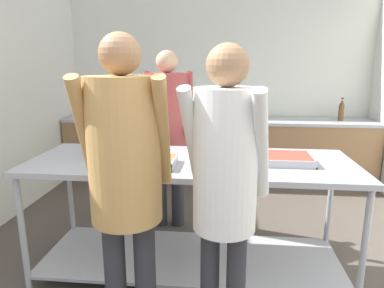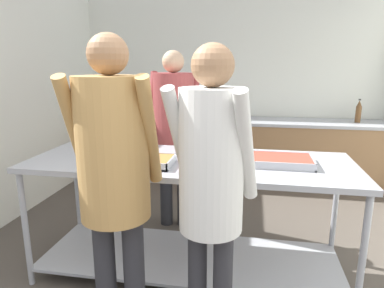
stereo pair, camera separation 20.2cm
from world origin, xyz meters
name	(u,v)px [view 1 (the left image)]	position (x,y,z in m)	size (l,w,h in m)	color
wall_rear	(218,85)	(0.00, 4.25, 1.32)	(4.46, 0.06, 2.65)	silver
back_counter	(216,149)	(0.00, 3.88, 0.44)	(4.30, 0.65, 0.89)	olive
serving_counter	(191,198)	(-0.13, 1.56, 0.63)	(2.42, 0.86, 0.94)	#9EA0A8
sauce_pan	(104,150)	(-0.81, 1.61, 0.98)	(0.40, 0.26, 0.08)	#9EA0A8
serving_tray_roast	(150,162)	(-0.40, 1.38, 0.96)	(0.36, 0.29, 0.05)	#9EA0A8
plate_stack	(200,154)	(-0.07, 1.68, 0.96)	(0.23, 0.23, 0.04)	white
broccoli_bowl	(232,147)	(0.19, 1.84, 0.98)	(0.21, 0.21, 0.10)	#B2B2B7
serving_tray_vegetables	(282,159)	(0.55, 1.57, 0.96)	(0.43, 0.32, 0.05)	#9EA0A8
guest_serving_left	(125,168)	(-0.39, 0.77, 1.11)	(0.50, 0.38, 1.80)	#2D2D33
guest_serving_right	(225,175)	(0.13, 0.77, 1.09)	(0.49, 0.42, 1.74)	#2D2D33
cook_behind_counter	(168,122)	(-0.43, 2.35, 1.09)	(0.52, 0.40, 1.77)	#2D2D33
water_bottle	(341,110)	(1.69, 3.90, 1.03)	(0.07, 0.07, 0.31)	brown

